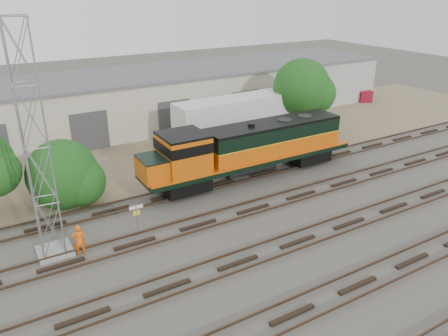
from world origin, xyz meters
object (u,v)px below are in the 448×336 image
worker (79,240)px  semi_trailer (249,112)px  locomotive (247,148)px  signal_tower (37,150)px

worker → semi_trailer: semi_trailer is taller
locomotive → signal_tower: (-14.49, -3.04, 3.61)m
worker → locomotive: bearing=-154.9°
locomotive → signal_tower: 15.24m
locomotive → signal_tower: size_ratio=1.39×
locomotive → worker: size_ratio=9.31×
worker → semi_trailer: (18.16, 11.09, 1.76)m
locomotive → semi_trailer: locomotive is taller
worker → semi_trailer: bearing=-140.1°
semi_trailer → worker: bearing=-150.6°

